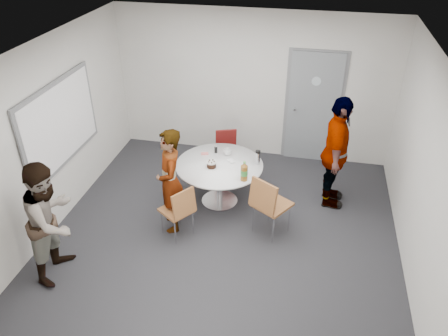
% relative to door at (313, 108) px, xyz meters
% --- Properties ---
extents(floor, '(5.00, 5.00, 0.00)m').
position_rel_door_xyz_m(floor, '(-1.10, -2.48, -1.03)').
color(floor, '#252429').
rests_on(floor, ground).
extents(ceiling, '(5.00, 5.00, 0.00)m').
position_rel_door_xyz_m(ceiling, '(-1.10, -2.48, 1.67)').
color(ceiling, silver).
rests_on(ceiling, wall_back).
extents(wall_back, '(5.00, 0.00, 5.00)m').
position_rel_door_xyz_m(wall_back, '(-1.10, 0.02, 0.32)').
color(wall_back, beige).
rests_on(wall_back, floor).
extents(wall_left, '(0.00, 5.00, 5.00)m').
position_rel_door_xyz_m(wall_left, '(-3.60, -2.48, 0.32)').
color(wall_left, beige).
rests_on(wall_left, floor).
extents(wall_right, '(0.00, 5.00, 5.00)m').
position_rel_door_xyz_m(wall_right, '(1.40, -2.48, 0.32)').
color(wall_right, beige).
rests_on(wall_right, floor).
extents(wall_front, '(5.00, 0.00, 5.00)m').
position_rel_door_xyz_m(wall_front, '(-1.10, -4.98, 0.32)').
color(wall_front, beige).
rests_on(wall_front, floor).
extents(door, '(1.02, 0.17, 2.12)m').
position_rel_door_xyz_m(door, '(0.00, 0.00, 0.00)').
color(door, gray).
rests_on(door, wall_back).
extents(whiteboard, '(0.04, 1.90, 1.25)m').
position_rel_door_xyz_m(whiteboard, '(-3.56, -2.28, 0.42)').
color(whiteboard, slate).
rests_on(whiteboard, wall_left).
extents(table, '(1.36, 1.36, 1.02)m').
position_rel_door_xyz_m(table, '(-1.31, -1.73, -0.41)').
color(table, white).
rests_on(table, floor).
extents(chair_near_left, '(0.58, 0.57, 0.84)m').
position_rel_door_xyz_m(chair_near_left, '(-1.70, -2.68, -0.52)').
color(chair_near_left, brown).
rests_on(chair_near_left, floor).
extents(chair_near_right, '(0.65, 0.67, 0.97)m').
position_rel_door_xyz_m(chair_near_right, '(-0.49, -2.38, -0.43)').
color(chair_near_right, brown).
rests_on(chair_near_right, floor).
extents(chair_far, '(0.49, 0.52, 0.81)m').
position_rel_door_xyz_m(chair_far, '(-1.41, -0.81, -0.54)').
color(chair_far, maroon).
rests_on(chair_far, floor).
extents(person_main, '(0.58, 0.69, 1.60)m').
position_rel_door_xyz_m(person_main, '(-1.88, -2.47, -0.22)').
color(person_main, '#A5C6EA').
rests_on(person_main, floor).
extents(person_left, '(0.62, 0.80, 1.64)m').
position_rel_door_xyz_m(person_left, '(-3.05, -3.64, -0.21)').
color(person_left, white).
rests_on(person_left, floor).
extents(person_right, '(0.46, 1.08, 1.83)m').
position_rel_door_xyz_m(person_right, '(0.40, -1.37, -0.11)').
color(person_right, black).
rests_on(person_right, floor).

